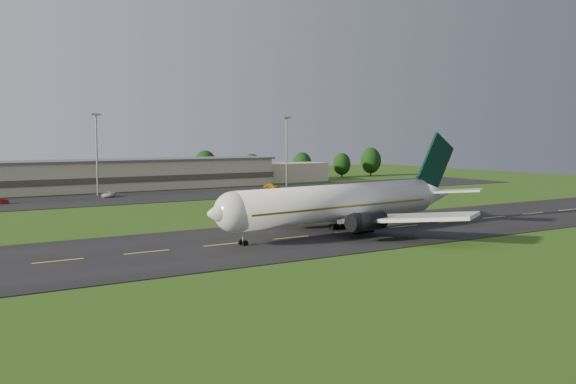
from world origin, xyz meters
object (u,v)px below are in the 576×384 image
service_vehicle_d (272,186)px  light_mast_east (287,143)px  terminal (86,176)px  light_mast_centre (97,145)px  service_vehicle_c (108,194)px  airliner (341,203)px

service_vehicle_d → light_mast_east: bearing=-15.6°
terminal → light_mast_centre: bearing=-95.0°
light_mast_centre → service_vehicle_c: size_ratio=4.19×
terminal → service_vehicle_c: terminal is taller
terminal → light_mast_east: bearing=-16.8°
light_mast_centre → terminal: bearing=85.0°
light_mast_centre → service_vehicle_c: (1.30, -4.43, -11.96)m
light_mast_east → service_vehicle_c: size_ratio=4.19×
light_mast_centre → service_vehicle_d: (47.65, -3.85, -11.99)m
light_mast_centre → light_mast_east: 55.00m
light_mast_east → service_vehicle_c: 55.20m
light_mast_centre → service_vehicle_d: 49.28m
airliner → light_mast_centre: 81.73m
light_mast_centre → light_mast_east: same height
airliner → light_mast_centre: (-15.18, 79.90, 8.08)m
light_mast_east → service_vehicle_d: bearing=-152.4°
airliner → terminal: bearing=91.6°
terminal → service_vehicle_d: terminal is taller
service_vehicle_c → service_vehicle_d: (46.35, 0.59, -0.02)m
light_mast_centre → service_vehicle_c: 12.82m
terminal → airliner: bearing=-81.8°
airliner → terminal: size_ratio=0.35×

